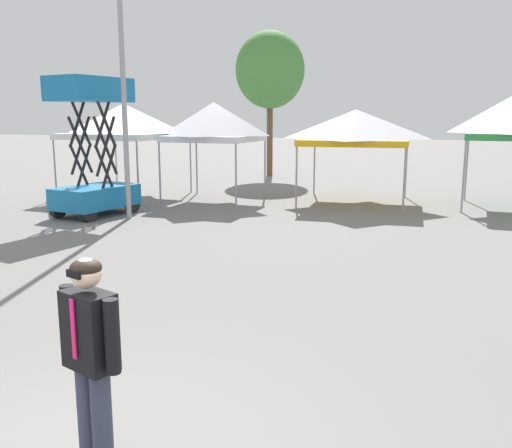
% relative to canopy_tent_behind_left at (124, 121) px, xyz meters
% --- Properties ---
extents(canopy_tent_behind_left, '(3.82, 3.82, 3.26)m').
position_rel_canopy_tent_behind_left_xyz_m(canopy_tent_behind_left, '(0.00, 0.00, 0.00)').
color(canopy_tent_behind_left, '#9E9EA3').
rests_on(canopy_tent_behind_left, ground).
extents(canopy_tent_far_left, '(2.89, 2.89, 3.27)m').
position_rel_canopy_tent_behind_left_xyz_m(canopy_tent_far_left, '(3.48, -0.10, -0.02)').
color(canopy_tent_far_left, '#9E9EA3').
rests_on(canopy_tent_far_left, ground).
extents(canopy_tent_far_right, '(3.58, 3.58, 3.03)m').
position_rel_canopy_tent_behind_left_xyz_m(canopy_tent_far_right, '(8.02, 1.06, -0.19)').
color(canopy_tent_far_right, '#9E9EA3').
rests_on(canopy_tent_far_right, ground).
extents(scissor_lift, '(1.82, 2.53, 3.87)m').
position_rel_canopy_tent_behind_left_xyz_m(scissor_lift, '(1.35, -3.87, -1.46)').
color(scissor_lift, black).
rests_on(scissor_lift, ground).
extents(person_foreground, '(0.62, 0.37, 1.78)m').
position_rel_canopy_tent_behind_left_xyz_m(person_foreground, '(8.33, -14.08, -1.61)').
color(person_foreground, '#33384C').
rests_on(person_foreground, ground).
extents(light_pole_near_lift, '(0.36, 0.36, 9.00)m').
position_rel_canopy_tent_behind_left_xyz_m(light_pole_near_lift, '(2.53, -4.03, 2.42)').
color(light_pole_near_lift, '#9E9EA3').
rests_on(light_pole_near_lift, ground).
extents(tree_behind_tents_right, '(3.21, 3.21, 6.70)m').
position_rel_canopy_tent_behind_left_xyz_m(tree_behind_tents_right, '(2.91, 8.06, 2.27)').
color(tree_behind_tents_right, brown).
rests_on(tree_behind_tents_right, ground).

